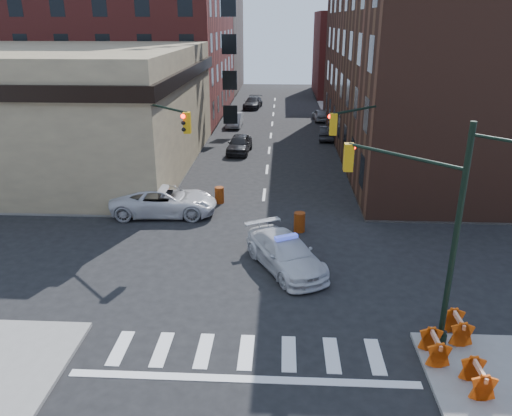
# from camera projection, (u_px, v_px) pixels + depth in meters

# --- Properties ---
(ground) EXTENTS (140.00, 140.00, 0.00)m
(ground) POSITION_uv_depth(u_px,v_px,m) (256.00, 264.00, 23.90)
(ground) COLOR black
(ground) RESTS_ON ground
(sidewalk_nw) EXTENTS (34.00, 54.50, 0.15)m
(sidewalk_nw) POSITION_uv_depth(u_px,v_px,m) (66.00, 123.00, 55.57)
(sidewalk_nw) COLOR gray
(sidewalk_nw) RESTS_ON ground
(sidewalk_ne) EXTENTS (34.00, 54.50, 0.15)m
(sidewalk_ne) POSITION_uv_depth(u_px,v_px,m) (487.00, 128.00, 53.30)
(sidewalk_ne) COLOR gray
(sidewalk_ne) RESTS_ON ground
(bank_building) EXTENTS (22.00, 22.00, 9.00)m
(bank_building) POSITION_uv_depth(u_px,v_px,m) (48.00, 108.00, 38.54)
(bank_building) COLOR #9B8A65
(bank_building) RESTS_ON ground
(apartment_block) EXTENTS (25.00, 25.00, 24.00)m
(apartment_block) POSITION_uv_depth(u_px,v_px,m) (115.00, 9.00, 57.88)
(apartment_block) COLOR maroon
(apartment_block) RESTS_ON ground
(commercial_row_ne) EXTENTS (14.00, 34.00, 14.00)m
(commercial_row_ne) POSITION_uv_depth(u_px,v_px,m) (425.00, 70.00, 41.77)
(commercial_row_ne) COLOR #45261B
(commercial_row_ne) RESTS_ON ground
(filler_nw) EXTENTS (20.00, 18.00, 16.00)m
(filler_nw) POSITION_uv_depth(u_px,v_px,m) (177.00, 39.00, 79.71)
(filler_nw) COLOR brown
(filler_nw) RESTS_ON ground
(filler_ne) EXTENTS (16.00, 16.00, 12.00)m
(filler_ne) POSITION_uv_depth(u_px,v_px,m) (369.00, 54.00, 75.20)
(filler_ne) COLOR maroon
(filler_ne) RESTS_ON ground
(signal_pole_se) EXTENTS (5.40, 5.27, 8.00)m
(signal_pole_se) POSITION_uv_depth(u_px,v_px,m) (426.00, 221.00, 16.81)
(signal_pole_se) COLOR black
(signal_pole_se) RESTS_ON sidewalk_se
(signal_pole_nw) EXTENTS (3.58, 3.67, 8.00)m
(signal_pole_nw) POSITION_uv_depth(u_px,v_px,m) (156.00, 147.00, 27.63)
(signal_pole_nw) COLOR black
(signal_pole_nw) RESTS_ON sidewalk_nw
(signal_pole_ne) EXTENTS (3.67, 3.58, 8.00)m
(signal_pole_ne) POSITION_uv_depth(u_px,v_px,m) (369.00, 150.00, 27.06)
(signal_pole_ne) COLOR black
(signal_pole_ne) RESTS_ON sidewalk_ne
(tree_ne_near) EXTENTS (3.00, 3.00, 4.85)m
(tree_ne_near) POSITION_uv_depth(u_px,v_px,m) (351.00, 104.00, 46.55)
(tree_ne_near) COLOR black
(tree_ne_near) RESTS_ON sidewalk_ne
(tree_ne_far) EXTENTS (3.00, 3.00, 4.85)m
(tree_ne_far) POSITION_uv_depth(u_px,v_px,m) (342.00, 93.00, 54.02)
(tree_ne_far) COLOR black
(tree_ne_far) RESTS_ON sidewalk_ne
(police_car) EXTENTS (4.44, 5.80, 1.57)m
(police_car) POSITION_uv_depth(u_px,v_px,m) (285.00, 253.00, 23.20)
(police_car) COLOR silver
(police_car) RESTS_ON ground
(pickup) EXTENTS (6.35, 3.21, 1.72)m
(pickup) POSITION_uv_depth(u_px,v_px,m) (164.00, 201.00, 29.64)
(pickup) COLOR silver
(pickup) RESTS_ON ground
(parked_car_wnear) EXTENTS (2.21, 4.74, 1.57)m
(parked_car_wnear) POSITION_uv_depth(u_px,v_px,m) (239.00, 144.00, 43.41)
(parked_car_wnear) COLOR black
(parked_car_wnear) RESTS_ON ground
(parked_car_wfar) EXTENTS (1.59, 4.39, 1.44)m
(parked_car_wfar) POSITION_uv_depth(u_px,v_px,m) (235.00, 120.00, 53.97)
(parked_car_wfar) COLOR #999CA1
(parked_car_wfar) RESTS_ON ground
(parked_car_wdeep) EXTENTS (2.58, 5.16, 1.44)m
(parked_car_wdeep) POSITION_uv_depth(u_px,v_px,m) (253.00, 103.00, 65.12)
(parked_car_wdeep) COLOR black
(parked_car_wdeep) RESTS_ON ground
(parked_car_enear) EXTENTS (1.85, 4.18, 1.33)m
(parked_car_enear) POSITION_uv_depth(u_px,v_px,m) (327.00, 133.00, 48.20)
(parked_car_enear) COLOR black
(parked_car_enear) RESTS_ON ground
(parked_car_efar) EXTENTS (1.89, 4.13, 1.37)m
(parked_car_efar) POSITION_uv_depth(u_px,v_px,m) (321.00, 115.00, 57.10)
(parked_car_efar) COLOR gray
(parked_car_efar) RESTS_ON ground
(pedestrian_a) EXTENTS (0.70, 0.50, 1.79)m
(pedestrian_a) POSITION_uv_depth(u_px,v_px,m) (107.00, 187.00, 31.52)
(pedestrian_a) COLOR black
(pedestrian_a) RESTS_ON sidewalk_nw
(pedestrian_b) EXTENTS (0.85, 0.69, 1.67)m
(pedestrian_b) POSITION_uv_depth(u_px,v_px,m) (51.00, 196.00, 30.07)
(pedestrian_b) COLOR black
(pedestrian_b) RESTS_ON sidewalk_nw
(pedestrian_c) EXTENTS (1.13, 0.63, 1.82)m
(pedestrian_c) POSITION_uv_depth(u_px,v_px,m) (91.00, 185.00, 31.77)
(pedestrian_c) COLOR black
(pedestrian_c) RESTS_ON sidewalk_nw
(barrel_road) EXTENTS (0.78, 0.78, 1.09)m
(barrel_road) POSITION_uv_depth(u_px,v_px,m) (299.00, 222.00, 27.36)
(barrel_road) COLOR #C03309
(barrel_road) RESTS_ON ground
(barrel_bank) EXTENTS (0.75, 0.75, 1.03)m
(barrel_bank) POSITION_uv_depth(u_px,v_px,m) (219.00, 195.00, 31.64)
(barrel_bank) COLOR #CD3E09
(barrel_bank) RESTS_ON ground
(barricade_se_a) EXTENTS (0.65, 1.25, 0.92)m
(barricade_se_a) POSITION_uv_depth(u_px,v_px,m) (457.00, 327.00, 17.91)
(barricade_se_a) COLOR red
(barricade_se_a) RESTS_ON sidewalk_se
(barricade_se_b) EXTENTS (0.63, 1.21, 0.90)m
(barricade_se_b) POSITION_uv_depth(u_px,v_px,m) (434.00, 348.00, 16.84)
(barricade_se_b) COLOR red
(barricade_se_b) RESTS_ON sidewalk_se
(barricade_se_c) EXTENTS (0.61, 1.19, 0.89)m
(barricade_se_c) POSITION_uv_depth(u_px,v_px,m) (478.00, 379.00, 15.40)
(barricade_se_c) COLOR red
(barricade_se_c) RESTS_ON sidewalk_se
(barricade_nw_a) EXTENTS (1.37, 0.91, 0.94)m
(barricade_nw_a) POSITION_uv_depth(u_px,v_px,m) (160.00, 195.00, 31.29)
(barricade_nw_a) COLOR orange
(barricade_nw_a) RESTS_ON sidewalk_nw
(barricade_nw_b) EXTENTS (1.19, 0.79, 0.82)m
(barricade_nw_b) POSITION_uv_depth(u_px,v_px,m) (125.00, 199.00, 30.82)
(barricade_nw_b) COLOR #E15E0A
(barricade_nw_b) RESTS_ON sidewalk_nw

